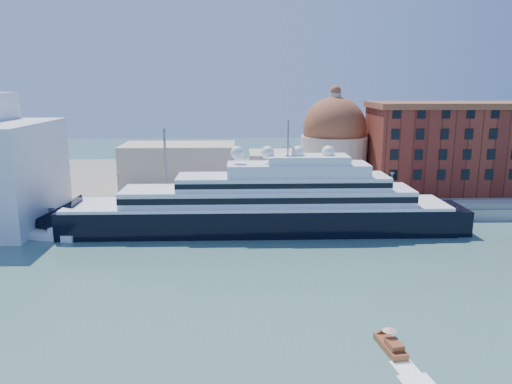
{
  "coord_description": "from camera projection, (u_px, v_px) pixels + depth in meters",
  "views": [
    {
      "loc": [
        -3.62,
        -76.2,
        30.2
      ],
      "look_at": [
        -0.5,
        18.0,
        9.45
      ],
      "focal_mm": 35.0,
      "sensor_mm": 36.0,
      "label": 1
    }
  ],
  "objects": [
    {
      "name": "quay",
      "position": [
        256.0,
        212.0,
        113.9
      ],
      "size": [
        180.0,
        10.0,
        2.5
      ],
      "primitive_type": "cube",
      "color": "gray",
      "rests_on": "ground"
    },
    {
      "name": "lamp_posts",
      "position": [
        199.0,
        177.0,
        109.95
      ],
      "size": [
        120.8,
        2.4,
        18.0
      ],
      "color": "slate",
      "rests_on": "quay"
    },
    {
      "name": "land",
      "position": [
        252.0,
        179.0,
        153.97
      ],
      "size": [
        260.0,
        72.0,
        2.0
      ],
      "primitive_type": "cube",
      "color": "slate",
      "rests_on": "ground"
    },
    {
      "name": "quay_fence",
      "position": [
        257.0,
        209.0,
        109.11
      ],
      "size": [
        180.0,
        0.1,
        1.2
      ],
      "primitive_type": "cube",
      "color": "slate",
      "rests_on": "quay"
    },
    {
      "name": "church",
      "position": [
        277.0,
        155.0,
        135.18
      ],
      "size": [
        66.0,
        18.0,
        25.5
      ],
      "color": "beige",
      "rests_on": "land"
    },
    {
      "name": "warehouse",
      "position": [
        452.0,
        147.0,
        130.45
      ],
      "size": [
        43.0,
        19.0,
        23.25
      ],
      "color": "maroon",
      "rests_on": "land"
    },
    {
      "name": "water_taxi",
      "position": [
        391.0,
        345.0,
        57.35
      ],
      "size": [
        2.64,
        5.79,
        2.65
      ],
      "rotation": [
        0.0,
        0.0,
        0.14
      ],
      "color": "brown",
      "rests_on": "ground"
    },
    {
      "name": "superyacht",
      "position": [
        246.0,
        210.0,
        102.36
      ],
      "size": [
        89.37,
        12.39,
        26.71
      ],
      "color": "black",
      "rests_on": "ground"
    },
    {
      "name": "service_barge",
      "position": [
        52.0,
        235.0,
        98.42
      ],
      "size": [
        11.63,
        6.17,
        2.49
      ],
      "rotation": [
        0.0,
        0.0,
        -0.24
      ],
      "color": "white",
      "rests_on": "ground"
    },
    {
      "name": "ground",
      "position": [
        263.0,
        272.0,
        80.98
      ],
      "size": [
        400.0,
        400.0,
        0.0
      ],
      "primitive_type": "plane",
      "color": "#3A655C",
      "rests_on": "ground"
    }
  ]
}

